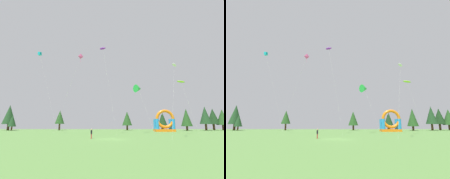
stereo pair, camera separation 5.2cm
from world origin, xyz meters
TOP-DOWN VIEW (x-y plane):
  - ground_plane at (0.00, 0.00)m, footprint 120.00×120.00m
  - kite_purple_parafoil at (-2.51, 14.41)m, footprint 4.66×4.23m
  - kite_green_delta at (7.59, 21.65)m, footprint 4.87×6.14m
  - kite_lime_parafoil at (16.38, 11.66)m, footprint 4.05×1.08m
  - kite_pink_diamond at (-8.47, 15.30)m, footprint 7.50×2.66m
  - kite_cyan_box at (-19.17, 14.54)m, footprint 7.17×3.05m
  - kite_white_parafoil at (11.86, 2.37)m, footprint 3.21×4.72m
  - person_near_camera at (-3.42, 1.43)m, footprint 0.36×0.36m
  - inflatable_yellow_castle at (17.05, 30.25)m, footprint 6.35×4.16m
  - tree_row_0 at (-41.92, 42.72)m, footprint 4.99×4.99m
  - tree_row_1 at (-39.14, 40.36)m, footprint 3.04×3.04m
  - tree_row_2 at (-21.81, 44.17)m, footprint 3.81×3.81m
  - tree_row_3 at (5.75, 44.80)m, footprint 4.06×4.06m
  - tree_row_4 at (19.54, 43.42)m, footprint 3.04×3.04m
  - tree_row_5 at (19.56, 41.89)m, footprint 3.25×3.25m
  - tree_row_6 at (28.30, 40.42)m, footprint 4.17×4.17m
  - tree_row_7 at (36.45, 42.25)m, footprint 4.38×4.38m
  - tree_row_8 at (41.37, 45.76)m, footprint 4.78×4.78m
  - tree_row_9 at (44.63, 44.75)m, footprint 4.86×4.86m

SIDE VIEW (x-z plane):
  - ground_plane at x=0.00m, z-range 0.00..0.00m
  - person_near_camera at x=-3.42m, z-range 0.15..1.80m
  - inflatable_yellow_castle at x=17.05m, z-range -0.94..6.22m
  - tree_row_1 at x=-39.14m, z-range 0.72..6.82m
  - tree_row_4 at x=19.54m, z-range 0.86..7.15m
  - tree_row_5 at x=19.56m, z-range 0.95..7.73m
  - tree_row_3 at x=5.75m, z-range 0.91..8.51m
  - tree_row_6 at x=28.30m, z-range 0.78..9.10m
  - tree_row_2 at x=-21.81m, z-range 1.21..9.19m
  - tree_row_9 at x=44.63m, z-range 1.02..9.42m
  - tree_row_8 at x=41.37m, z-range 1.16..10.01m
  - tree_row_7 at x=36.45m, z-range 1.18..10.55m
  - tree_row_0 at x=-41.92m, z-range 1.17..11.20m
  - kite_lime_parafoil at x=16.38m, z-range 5.95..18.73m
  - kite_green_delta at x=7.59m, z-range 5.72..19.56m
  - kite_white_parafoil at x=11.86m, z-range 6.54..20.26m
  - kite_pink_diamond at x=-8.47m, z-range 9.64..30.36m
  - kite_cyan_box at x=-19.17m, z-range 10.09..31.25m
  - kite_purple_parafoil at x=-2.51m, z-range 10.78..33.25m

